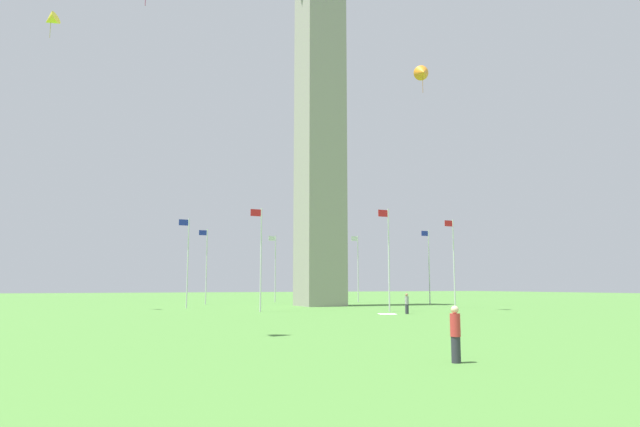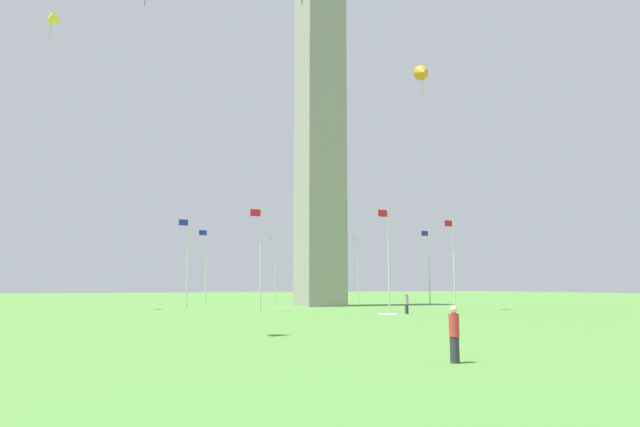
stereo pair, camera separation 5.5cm
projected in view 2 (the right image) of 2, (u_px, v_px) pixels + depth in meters
The scene contains 15 objects.
ground_plane at pixel (320, 306), 64.68m from camera, with size 260.00×260.00×0.00m, color #477A33.
obelisk_monument at pixel (320, 122), 67.46m from camera, with size 4.82×4.82×43.83m.
flagpole_n at pixel (187, 259), 59.04m from camera, with size 1.12×0.14×9.43m.
flagpole_ne at pixel (260, 255), 51.09m from camera, with size 1.12×0.14×9.43m.
flagpole_e at pixel (388, 255), 51.46m from camera, with size 1.12×0.14×9.43m.
flagpole_se at pixel (453, 259), 59.94m from camera, with size 1.12×0.14×9.43m.
flagpole_s at pixel (429, 264), 71.57m from camera, with size 1.12×0.14×9.43m.
flagpole_sw at pixel (358, 266), 79.52m from camera, with size 1.12×0.14×9.43m.
flagpole_w at pixel (275, 266), 79.15m from camera, with size 1.12×0.14×9.43m.
flagpole_nw at pixel (206, 263), 70.67m from camera, with size 1.12×0.14×9.43m.
person_gray_shirt at pixel (407, 304), 46.73m from camera, with size 0.32×0.32×1.70m.
person_red_shirt at pixel (454, 334), 17.34m from camera, with size 0.32×0.32×1.75m.
kite_orange_delta at pixel (422, 72), 54.37m from camera, with size 2.00×2.12×2.94m.
kite_yellow_delta at pixel (51, 20), 55.26m from camera, with size 2.06×1.96×2.68m.
picnic_blanket_near_first_person at pixel (387, 314), 46.57m from camera, with size 1.80×1.40×0.01m, color white.
Camera 2 is at (27.00, 59.69, 2.38)m, focal length 31.48 mm.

